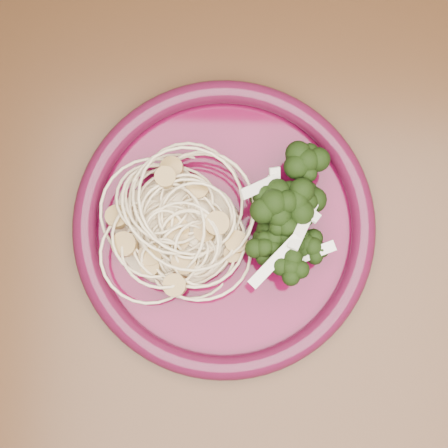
% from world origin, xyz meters
% --- Properties ---
extents(dining_table, '(1.20, 0.80, 0.75)m').
position_xyz_m(dining_table, '(0.00, 0.00, 0.65)').
color(dining_table, '#472814').
rests_on(dining_table, ground).
extents(dinner_plate, '(0.34, 0.34, 0.02)m').
position_xyz_m(dinner_plate, '(-0.08, -0.00, 0.76)').
color(dinner_plate, '#4B061F').
rests_on(dinner_plate, dining_table).
extents(spaghetti_pile, '(0.14, 0.13, 0.03)m').
position_xyz_m(spaghetti_pile, '(-0.13, -0.01, 0.77)').
color(spaghetti_pile, beige).
rests_on(spaghetti_pile, dinner_plate).
extents(scallop_cluster, '(0.13, 0.13, 0.04)m').
position_xyz_m(scallop_cluster, '(-0.13, -0.01, 0.80)').
color(scallop_cluster, '#A78445').
rests_on(scallop_cluster, spaghetti_pile).
extents(broccoli_pile, '(0.11, 0.15, 0.05)m').
position_xyz_m(broccoli_pile, '(-0.03, 0.01, 0.78)').
color(broccoli_pile, black).
rests_on(broccoli_pile, dinner_plate).
extents(onion_garnish, '(0.07, 0.10, 0.05)m').
position_xyz_m(onion_garnish, '(-0.03, 0.01, 0.81)').
color(onion_garnish, beige).
rests_on(onion_garnish, broccoli_pile).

